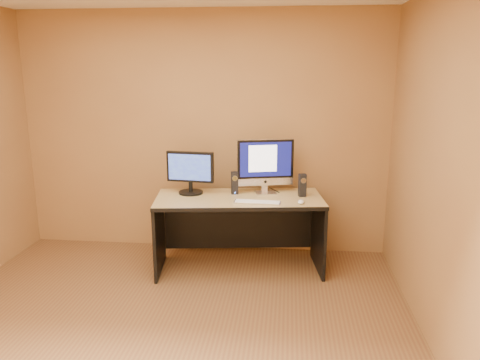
# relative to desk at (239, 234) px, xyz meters

# --- Properties ---
(floor) EXTENTS (4.00, 4.00, 0.00)m
(floor) POSITION_rel_desk_xyz_m (-0.46, -1.42, -0.38)
(floor) COLOR brown
(floor) RESTS_ON ground
(walls) EXTENTS (4.00, 4.00, 2.60)m
(walls) POSITION_rel_desk_xyz_m (-0.46, -1.42, 0.92)
(walls) COLOR olive
(walls) RESTS_ON ground
(desk) EXTENTS (1.71, 0.92, 0.76)m
(desk) POSITION_rel_desk_xyz_m (0.00, 0.00, 0.00)
(desk) COLOR tan
(desk) RESTS_ON ground
(imac) EXTENTS (0.62, 0.35, 0.56)m
(imac) POSITION_rel_desk_xyz_m (0.25, 0.20, 0.66)
(imac) COLOR silver
(imac) RESTS_ON desk
(second_monitor) EXTENTS (0.51, 0.29, 0.43)m
(second_monitor) POSITION_rel_desk_xyz_m (-0.50, 0.10, 0.59)
(second_monitor) COLOR black
(second_monitor) RESTS_ON desk
(speaker_left) EXTENTS (0.08, 0.08, 0.22)m
(speaker_left) POSITION_rel_desk_xyz_m (-0.06, 0.14, 0.49)
(speaker_left) COLOR black
(speaker_left) RESTS_ON desk
(speaker_right) EXTENTS (0.08, 0.09, 0.22)m
(speaker_right) POSITION_rel_desk_xyz_m (0.62, 0.11, 0.49)
(speaker_right) COLOR black
(speaker_right) RESTS_ON desk
(keyboard) EXTENTS (0.44, 0.14, 0.02)m
(keyboard) POSITION_rel_desk_xyz_m (0.19, -0.17, 0.39)
(keyboard) COLOR silver
(keyboard) RESTS_ON desk
(mouse) EXTENTS (0.06, 0.11, 0.04)m
(mouse) POSITION_rel_desk_xyz_m (0.60, -0.15, 0.40)
(mouse) COLOR white
(mouse) RESTS_ON desk
(cable_a) EXTENTS (0.12, 0.20, 0.01)m
(cable_a) POSITION_rel_desk_xyz_m (0.33, 0.30, 0.38)
(cable_a) COLOR black
(cable_a) RESTS_ON desk
(cable_b) EXTENTS (0.06, 0.18, 0.01)m
(cable_b) POSITION_rel_desk_xyz_m (0.24, 0.28, 0.38)
(cable_b) COLOR black
(cable_b) RESTS_ON desk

